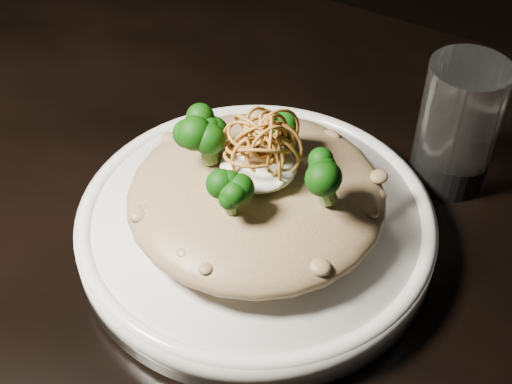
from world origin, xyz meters
TOP-DOWN VIEW (x-y plane):
  - table at (0.00, 0.00)m, footprint 1.10×0.80m
  - plate at (-0.03, 0.01)m, footprint 0.29×0.29m
  - risotto at (-0.03, 0.01)m, footprint 0.20×0.20m
  - broccoli at (-0.02, 0.01)m, footprint 0.14×0.14m
  - cheese at (-0.02, 0.01)m, footprint 0.06×0.06m
  - shallots at (-0.02, 0.01)m, footprint 0.06×0.06m
  - drinking_glass at (0.08, 0.16)m, footprint 0.09×0.09m

SIDE VIEW (x-z plane):
  - table at x=0.00m, z-range 0.29..1.04m
  - plate at x=-0.03m, z-range 0.75..0.78m
  - risotto at x=-0.03m, z-range 0.78..0.82m
  - drinking_glass at x=0.08m, z-range 0.75..0.87m
  - cheese at x=-0.02m, z-range 0.82..0.84m
  - broccoli at x=-0.02m, z-range 0.82..0.87m
  - shallots at x=-0.02m, z-range 0.84..0.88m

